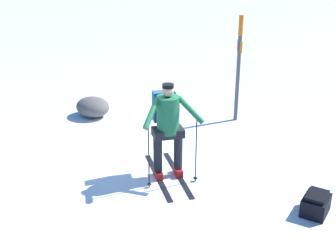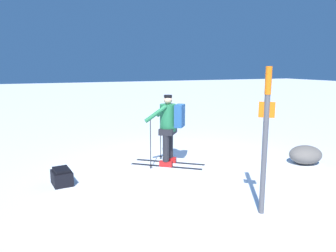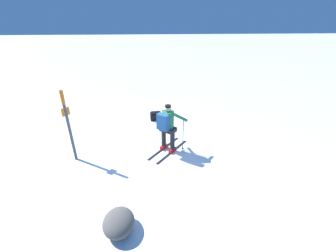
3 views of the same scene
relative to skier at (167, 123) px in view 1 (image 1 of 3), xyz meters
The scene contains 5 objects.
ground_plane 1.10m from the skier, 143.94° to the left, with size 80.00×80.00×0.00m, color white.
skier is the anchor object (origin of this frame).
dropped_backpack 2.64m from the skier, ahead, with size 0.40×0.51×0.33m.
trail_marker 3.00m from the skier, 96.11° to the left, with size 0.20×0.17×2.31m.
rock_boulder 3.34m from the skier, 158.19° to the left, with size 0.80×0.68×0.44m, color #5B5651.
Camera 1 is at (4.70, -6.02, 3.91)m, focal length 50.00 mm.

